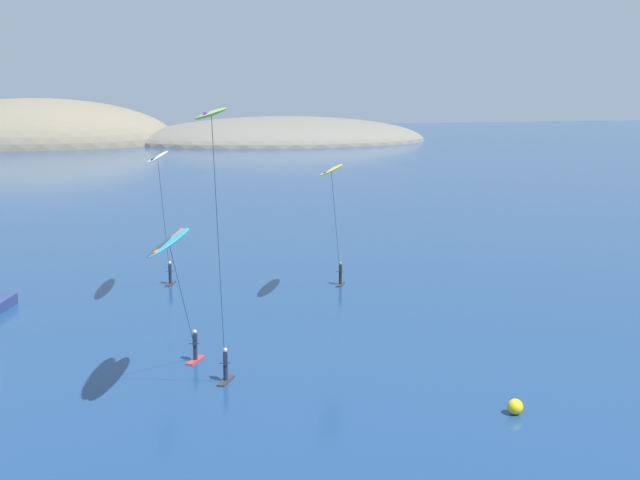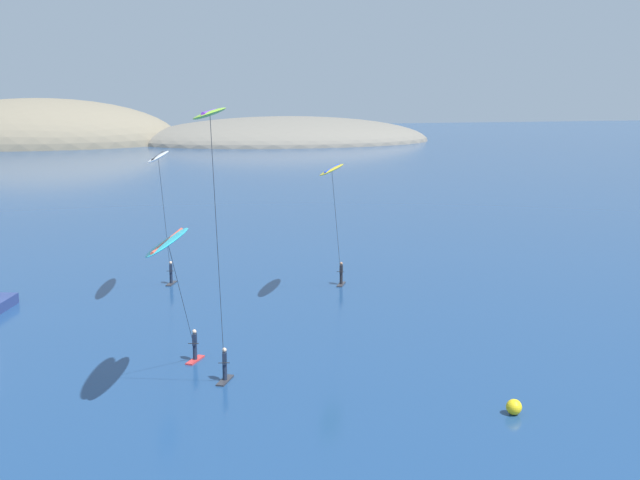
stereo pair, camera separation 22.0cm
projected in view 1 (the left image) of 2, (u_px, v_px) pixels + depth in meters
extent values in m
ellipsoid|color=#7A705B|center=(34.00, 144.00, 208.62)|extent=(74.01, 50.71, 23.80)
ellipsoid|color=slate|center=(282.00, 142.00, 219.28)|extent=(80.98, 54.49, 13.74)
cone|color=navy|center=(8.00, 298.00, 53.54)|extent=(1.31, 2.26, 0.67)
cube|color=red|center=(196.00, 360.00, 42.15)|extent=(1.17, 1.47, 0.08)
cylinder|color=#192338|center=(195.00, 352.00, 42.07)|extent=(0.22, 0.22, 0.80)
cube|color=#192338|center=(195.00, 339.00, 41.94)|extent=(0.29, 0.39, 0.60)
sphere|color=beige|center=(195.00, 332.00, 41.86)|extent=(0.22, 0.22, 0.22)
cylinder|color=black|center=(194.00, 344.00, 41.61)|extent=(0.54, 0.21, 0.04)
ellipsoid|color=#23B2C6|center=(169.00, 242.00, 35.60)|extent=(3.27, 6.27, 0.87)
cylinder|color=#DB4C38|center=(169.00, 241.00, 35.59)|extent=(1.94, 5.58, 0.16)
cylinder|color=#333338|center=(182.00, 298.00, 38.62)|extent=(1.55, 4.71, 6.25)
cube|color=#2D2D33|center=(340.00, 284.00, 58.57)|extent=(1.06, 1.51, 0.08)
cylinder|color=black|center=(340.00, 278.00, 58.49)|extent=(0.22, 0.22, 0.80)
cube|color=black|center=(340.00, 269.00, 58.36)|extent=(0.33, 0.39, 0.60)
sphere|color=#9E7051|center=(340.00, 263.00, 58.28)|extent=(0.22, 0.22, 0.22)
cylinder|color=black|center=(340.00, 272.00, 58.04)|extent=(0.51, 0.28, 0.04)
ellipsoid|color=yellow|center=(331.00, 170.00, 52.80)|extent=(3.67, 5.56, 0.75)
cylinder|color=#1432E0|center=(331.00, 169.00, 52.79)|extent=(2.45, 4.77, 0.16)
cylinder|color=#333338|center=(336.00, 224.00, 55.43)|extent=(1.76, 3.56, 7.70)
cube|color=#2D2D33|center=(170.00, 284.00, 58.77)|extent=(0.96, 1.54, 0.08)
cylinder|color=#192338|center=(170.00, 278.00, 58.69)|extent=(0.22, 0.22, 0.80)
cube|color=#192338|center=(170.00, 268.00, 58.56)|extent=(0.26, 0.37, 0.60)
sphere|color=beige|center=(170.00, 263.00, 58.48)|extent=(0.22, 0.22, 0.22)
cylinder|color=black|center=(169.00, 271.00, 58.24)|extent=(0.55, 0.15, 0.04)
ellipsoid|color=white|center=(158.00, 157.00, 52.00)|extent=(2.49, 6.37, 0.76)
cylinder|color=black|center=(158.00, 156.00, 51.99)|extent=(1.32, 5.85, 0.16)
cylinder|color=#333338|center=(164.00, 218.00, 55.13)|extent=(0.95, 4.66, 8.60)
cube|color=#2D2D33|center=(226.00, 381.00, 39.20)|extent=(1.08, 1.50, 0.08)
cylinder|color=#192338|center=(226.00, 372.00, 39.12)|extent=(0.22, 0.22, 0.80)
cube|color=#192338|center=(225.00, 358.00, 38.99)|extent=(0.27, 0.38, 0.60)
sphere|color=beige|center=(225.00, 350.00, 38.91)|extent=(0.22, 0.22, 0.22)
cylinder|color=black|center=(225.00, 363.00, 38.67)|extent=(0.54, 0.17, 0.04)
ellipsoid|color=#8CD12D|center=(211.00, 113.00, 32.42)|extent=(2.63, 6.09, 0.60)
cylinder|color=#722DD1|center=(211.00, 112.00, 32.41)|extent=(1.46, 5.53, 0.16)
cylinder|color=#333338|center=(219.00, 250.00, 35.55)|extent=(0.97, 4.01, 11.95)
sphere|color=yellow|center=(515.00, 407.00, 35.18)|extent=(0.70, 0.70, 0.70)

